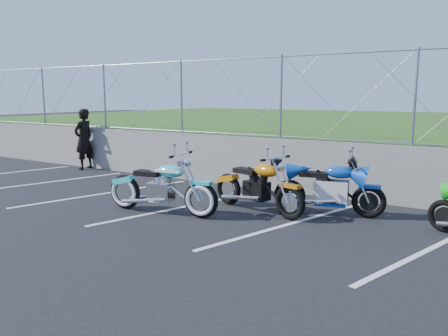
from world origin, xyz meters
The scene contains 9 objects.
ground centered at (0.00, 0.00, 0.00)m, with size 90.00×90.00×0.00m, color black.
retaining_wall centered at (0.00, 3.50, 0.65)m, with size 30.00×0.22×1.30m, color slate.
grass_field centered at (0.00, 13.50, 0.65)m, with size 30.00×20.00×1.30m, color #244B14.
chain_link_fence centered at (0.00, 3.50, 2.30)m, with size 28.00×0.03×2.00m.
parking_lines centered at (1.20, 1.00, 0.00)m, with size 18.29×4.31×0.01m.
cruiser_turquoise centered at (-0.08, 0.30, 0.49)m, with size 2.47×0.78×1.23m.
naked_orange centered at (1.50, 1.41, 0.50)m, with size 2.29×0.84×1.16m.
sportbike_blue centered at (2.78, 1.98, 0.49)m, with size 2.17×0.77×1.13m.
person_standing centered at (-5.63, 3.13, 0.96)m, with size 0.70×0.46×1.93m, color black.
Camera 1 is at (5.42, -6.28, 2.35)m, focal length 35.00 mm.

